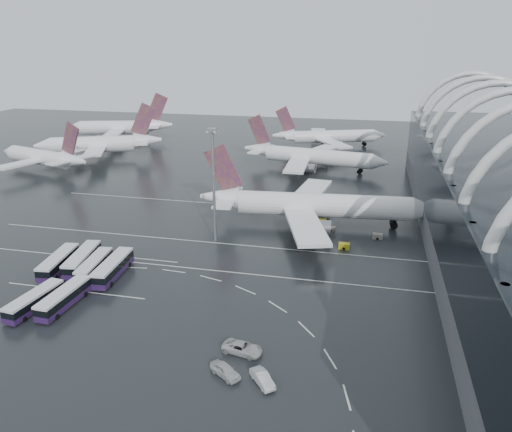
% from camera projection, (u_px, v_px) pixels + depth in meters
% --- Properties ---
extents(ground, '(420.00, 420.00, 0.00)m').
position_uv_depth(ground, '(224.00, 267.00, 101.95)').
color(ground, black).
rests_on(ground, ground).
extents(lane_marking_near, '(120.00, 0.25, 0.01)m').
position_uv_depth(lane_marking_near, '(221.00, 271.00, 100.11)').
color(lane_marking_near, silver).
rests_on(lane_marking_near, ground).
extents(lane_marking_mid, '(120.00, 0.25, 0.01)m').
position_uv_depth(lane_marking_mid, '(239.00, 245.00, 112.98)').
color(lane_marking_mid, silver).
rests_on(lane_marking_mid, ground).
extents(lane_marking_far, '(120.00, 0.25, 0.01)m').
position_uv_depth(lane_marking_far, '(264.00, 207.00, 138.71)').
color(lane_marking_far, silver).
rests_on(lane_marking_far, ground).
extents(bus_bay_line_south, '(28.00, 0.25, 0.01)m').
position_uv_depth(bus_bay_line_south, '(75.00, 291.00, 92.31)').
color(bus_bay_line_south, silver).
rests_on(bus_bay_line_south, ground).
extents(bus_bay_line_north, '(28.00, 0.25, 0.01)m').
position_uv_depth(bus_bay_line_north, '(116.00, 256.00, 107.01)').
color(bus_bay_line_north, silver).
rests_on(bus_bay_line_north, ground).
extents(airliner_main, '(58.86, 51.44, 19.92)m').
position_uv_depth(airliner_main, '(312.00, 206.00, 123.86)').
color(airliner_main, white).
rests_on(airliner_main, ground).
extents(airliner_gate_b, '(53.02, 47.05, 18.45)m').
position_uv_depth(airliner_gate_b, '(310.00, 157.00, 177.79)').
color(airliner_gate_b, white).
rests_on(airliner_gate_b, ground).
extents(airliner_gate_c, '(48.52, 44.23, 17.81)m').
position_uv_depth(airliner_gate_c, '(328.00, 137.00, 214.99)').
color(airliner_gate_c, white).
rests_on(airliner_gate_c, ground).
extents(jet_remote_west, '(42.65, 34.66, 18.85)m').
position_uv_depth(jet_remote_west, '(44.00, 158.00, 174.69)').
color(jet_remote_west, white).
rests_on(jet_remote_west, ground).
extents(jet_remote_mid, '(47.16, 38.44, 21.22)m').
position_uv_depth(jet_remote_mid, '(101.00, 144.00, 194.46)').
color(jet_remote_mid, white).
rests_on(jet_remote_mid, ground).
extents(jet_remote_far, '(48.48, 39.36, 21.33)m').
position_uv_depth(jet_remote_far, '(122.00, 128.00, 231.63)').
color(jet_remote_far, white).
rests_on(jet_remote_far, ground).
extents(bus_row_near_a, '(4.72, 13.51, 3.26)m').
position_uv_depth(bus_row_near_a, '(58.00, 262.00, 99.89)').
color(bus_row_near_a, '#211239').
rests_on(bus_row_near_a, ground).
extents(bus_row_near_b, '(5.15, 13.87, 3.34)m').
position_uv_depth(bus_row_near_b, '(82.00, 259.00, 101.03)').
color(bus_row_near_b, '#211239').
rests_on(bus_row_near_b, ground).
extents(bus_row_near_c, '(4.22, 12.75, 3.08)m').
position_uv_depth(bus_row_near_c, '(94.00, 266.00, 98.57)').
color(bus_row_near_c, '#211239').
rests_on(bus_row_near_c, ground).
extents(bus_row_near_d, '(4.00, 13.83, 3.36)m').
position_uv_depth(bus_row_near_d, '(113.00, 268.00, 97.37)').
color(bus_row_near_d, '#211239').
rests_on(bus_row_near_d, ground).
extents(bus_row_far_b, '(4.03, 12.35, 2.99)m').
position_uv_depth(bus_row_far_b, '(34.00, 301.00, 85.42)').
color(bus_row_far_b, '#211239').
rests_on(bus_row_far_b, ground).
extents(bus_row_far_c, '(3.45, 12.81, 3.13)m').
position_uv_depth(bus_row_far_c, '(64.00, 298.00, 86.23)').
color(bus_row_far_c, '#211239').
rests_on(bus_row_far_c, ground).
extents(van_curve_a, '(6.45, 3.85, 1.68)m').
position_uv_depth(van_curve_a, '(242.00, 348.00, 73.66)').
color(van_curve_a, silver).
rests_on(van_curve_a, ground).
extents(van_curve_b, '(5.28, 4.48, 1.71)m').
position_uv_depth(van_curve_b, '(225.00, 370.00, 68.66)').
color(van_curve_b, silver).
rests_on(van_curve_b, ground).
extents(van_curve_c, '(4.40, 4.80, 1.60)m').
position_uv_depth(van_curve_c, '(262.00, 378.00, 67.09)').
color(van_curve_c, silver).
rests_on(van_curve_c, ground).
extents(floodlight_mast, '(1.99, 1.99, 26.01)m').
position_uv_depth(floodlight_mast, '(213.00, 172.00, 109.79)').
color(floodlight_mast, gray).
rests_on(floodlight_mast, ground).
extents(gse_cart_belly_a, '(2.43, 1.43, 1.32)m').
position_uv_depth(gse_cart_belly_a, '(344.00, 246.00, 110.64)').
color(gse_cart_belly_a, gold).
rests_on(gse_cart_belly_a, ground).
extents(gse_cart_belly_b, '(1.92, 1.13, 1.05)m').
position_uv_depth(gse_cart_belly_b, '(331.00, 229.00, 121.28)').
color(gse_cart_belly_b, slate).
rests_on(gse_cart_belly_b, ground).
extents(gse_cart_belly_d, '(2.30, 1.36, 1.26)m').
position_uv_depth(gse_cart_belly_d, '(378.00, 236.00, 116.20)').
color(gse_cart_belly_d, slate).
rests_on(gse_cart_belly_d, ground).
extents(gse_cart_belly_e, '(1.94, 1.14, 1.06)m').
position_uv_depth(gse_cart_belly_e, '(323.00, 221.00, 126.38)').
color(gse_cart_belly_e, gold).
rests_on(gse_cart_belly_e, ground).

